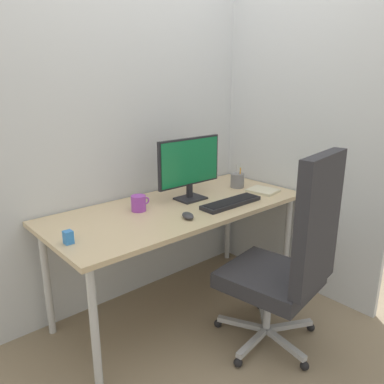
% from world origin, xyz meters
% --- Properties ---
extents(ground_plane, '(8.00, 8.00, 0.00)m').
position_xyz_m(ground_plane, '(0.00, 0.00, 0.00)').
color(ground_plane, gray).
extents(wall_back, '(2.59, 0.04, 2.80)m').
position_xyz_m(wall_back, '(0.00, 0.40, 1.40)').
color(wall_back, silver).
rests_on(wall_back, ground_plane).
extents(wall_side_right, '(0.04, 1.64, 2.80)m').
position_xyz_m(wall_side_right, '(0.88, -0.13, 1.40)').
color(wall_side_right, silver).
rests_on(wall_side_right, ground_plane).
extents(desk, '(1.69, 0.74, 0.73)m').
position_xyz_m(desk, '(0.00, 0.00, 0.67)').
color(desk, '#D1B78C').
rests_on(desk, ground_plane).
extents(office_chair, '(0.62, 0.62, 1.16)m').
position_xyz_m(office_chair, '(0.18, -0.73, 0.58)').
color(office_chair, black).
rests_on(office_chair, ground_plane).
extents(monitor, '(0.50, 0.15, 0.41)m').
position_xyz_m(monitor, '(0.14, 0.07, 0.96)').
color(monitor, black).
rests_on(monitor, desk).
extents(keyboard, '(0.44, 0.13, 0.03)m').
position_xyz_m(keyboard, '(0.26, -0.20, 0.74)').
color(keyboard, black).
rests_on(keyboard, desk).
extents(mouse, '(0.09, 0.12, 0.03)m').
position_xyz_m(mouse, '(-0.11, -0.21, 0.74)').
color(mouse, '#333338').
rests_on(mouse, desk).
extents(pen_holder, '(0.10, 0.10, 0.18)m').
position_xyz_m(pen_holder, '(0.60, 0.05, 0.78)').
color(pen_holder, slate).
rests_on(pen_holder, desk).
extents(notebook, '(0.20, 0.22, 0.02)m').
position_xyz_m(notebook, '(0.65, -0.15, 0.74)').
color(notebook, beige).
rests_on(notebook, desk).
extents(coffee_mug, '(0.12, 0.09, 0.10)m').
position_xyz_m(coffee_mug, '(-0.24, 0.09, 0.78)').
color(coffee_mug, purple).
rests_on(coffee_mug, desk).
extents(desk_clamp_accessory, '(0.04, 0.04, 0.07)m').
position_xyz_m(desk_clamp_accessory, '(-0.77, -0.09, 0.76)').
color(desk_clamp_accessory, '#337FD8').
rests_on(desk_clamp_accessory, desk).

